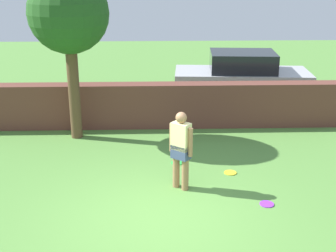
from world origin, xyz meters
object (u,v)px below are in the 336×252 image
(frisbee_yellow, at_px, (230,173))
(frisbee_green, at_px, (177,163))
(tree, at_px, (69,15))
(frisbee_purple, at_px, (267,204))
(car, at_px, (242,79))
(person, at_px, (181,147))

(frisbee_yellow, xyz_separation_m, frisbee_green, (-1.14, 0.56, 0.00))
(tree, bearing_deg, frisbee_green, -34.74)
(frisbee_purple, distance_m, frisbee_green, 2.53)
(car, height_order, frisbee_yellow, car)
(tree, relative_size, frisbee_green, 15.45)
(car, distance_m, frisbee_purple, 6.55)
(tree, height_order, frisbee_green, tree)
(frisbee_green, bearing_deg, frisbee_yellow, -26.32)
(frisbee_yellow, bearing_deg, frisbee_purple, -71.41)
(person, xyz_separation_m, frisbee_yellow, (1.13, 0.66, -0.89))
(car, relative_size, frisbee_purple, 15.98)
(person, distance_m, frisbee_yellow, 1.58)
(car, distance_m, frisbee_green, 5.12)
(person, height_order, frisbee_green, person)
(tree, distance_m, frisbee_green, 4.40)
(person, height_order, frisbee_yellow, person)
(person, xyz_separation_m, car, (2.27, 5.73, -0.04))
(frisbee_yellow, bearing_deg, frisbee_green, 153.68)
(frisbee_yellow, xyz_separation_m, frisbee_purple, (0.47, -1.39, 0.00))
(frisbee_yellow, distance_m, frisbee_green, 1.27)
(person, xyz_separation_m, frisbee_green, (-0.01, 1.22, -0.89))
(car, bearing_deg, person, 72.63)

